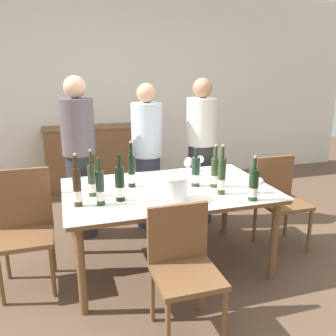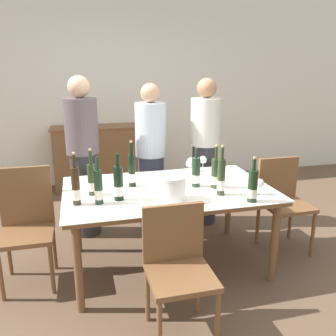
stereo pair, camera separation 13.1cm
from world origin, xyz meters
name	(u,v)px [view 2 (the right image)]	position (x,y,z in m)	size (l,w,h in m)	color
ground_plane	(168,264)	(0.00, 0.00, 0.00)	(12.00, 12.00, 0.00)	brown
back_wall	(124,90)	(0.00, 2.68, 1.40)	(8.00, 0.10, 2.80)	silver
sideboard_cabinet	(104,157)	(-0.37, 2.39, 0.46)	(1.45, 0.46, 0.92)	brown
dining_table	(168,195)	(0.00, 0.00, 0.67)	(1.75, 1.10, 0.73)	brown
ice_bucket	(172,187)	(-0.04, -0.28, 0.84)	(0.23, 0.23, 0.20)	white
wine_bottle_0	(118,184)	(-0.44, -0.17, 0.86)	(0.08, 0.08, 0.37)	black
wine_bottle_1	(132,171)	(-0.29, 0.13, 0.87)	(0.07, 0.07, 0.40)	black
wine_bottle_2	(196,173)	(0.24, -0.01, 0.85)	(0.08, 0.08, 0.34)	#1E3323
wine_bottle_3	(253,187)	(0.55, -0.46, 0.85)	(0.08, 0.08, 0.35)	black
wine_bottle_4	(99,188)	(-0.59, -0.21, 0.86)	(0.07, 0.07, 0.36)	#1E3323
wine_bottle_5	(215,174)	(0.40, -0.08, 0.86)	(0.07, 0.07, 0.38)	#28381E
wine_bottle_6	(92,180)	(-0.63, 0.00, 0.86)	(0.07, 0.07, 0.38)	#28381E
wine_bottle_7	(221,178)	(0.37, -0.26, 0.88)	(0.06, 0.06, 0.41)	#28381E
wine_bottle_8	(76,187)	(-0.76, -0.19, 0.87)	(0.06, 0.06, 0.40)	#332314
wine_glass_0	(153,185)	(-0.16, -0.15, 0.83)	(0.08, 0.08, 0.14)	white
wine_glass_1	(203,160)	(0.48, 0.47, 0.83)	(0.08, 0.08, 0.14)	white
wine_glass_2	(260,184)	(0.68, -0.33, 0.82)	(0.08, 0.08, 0.13)	white
wine_glass_3	(146,183)	(-0.20, -0.07, 0.82)	(0.08, 0.08, 0.14)	white
wine_glass_4	(191,162)	(0.35, 0.43, 0.83)	(0.08, 0.08, 0.14)	white
wine_glass_5	(190,164)	(0.30, 0.33, 0.84)	(0.07, 0.07, 0.15)	white
chair_near_front	(177,261)	(-0.14, -0.79, 0.50)	(0.42, 0.42, 0.86)	brown
chair_right_end	(282,197)	(1.17, 0.08, 0.52)	(0.42, 0.42, 0.88)	brown
chair_left_end	(26,219)	(-1.17, 0.09, 0.54)	(0.42, 0.42, 0.95)	brown
person_host	(83,158)	(-0.68, 0.85, 0.83)	(0.33, 0.33, 1.66)	#2D2D33
person_guest_left	(151,157)	(0.04, 0.90, 0.79)	(0.33, 0.33, 1.58)	#383F56
person_guest_right	(205,153)	(0.64, 0.83, 0.82)	(0.33, 0.33, 1.63)	#2D2D33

